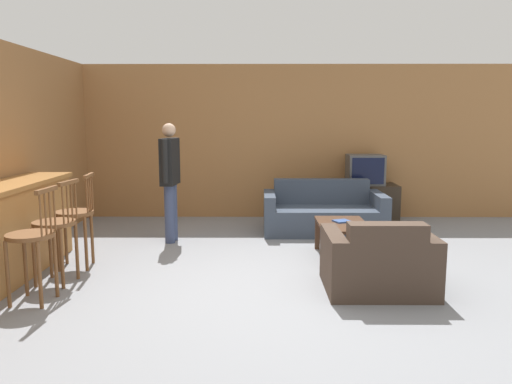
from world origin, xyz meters
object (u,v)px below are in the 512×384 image
bar_chair_mid (56,229)px  coffee_table (342,229)px  bar_chair_far (76,218)px  tv (365,170)px  tv_unit (364,203)px  person_by_window (170,176)px  couch_far (323,214)px  bar_chair_near (32,242)px  book_on_table (342,221)px  armchair_near (378,264)px

bar_chair_mid → coffee_table: bearing=17.2°
bar_chair_far → tv: (3.85, 2.65, 0.29)m
bar_chair_mid → tv_unit: bar_chair_mid is taller
coffee_table → person_by_window: bearing=159.9°
couch_far → person_by_window: person_by_window is taller
bar_chair_near → bar_chair_far: (-0.00, 1.11, 0.00)m
bar_chair_near → book_on_table: size_ratio=4.54×
bar_chair_mid → tv: tv is taller
couch_far → coffee_table: bearing=-88.1°
tv → couch_far: bearing=-134.6°
bar_chair_near → armchair_near: size_ratio=1.04×
person_by_window → bar_chair_far: bearing=-125.5°
tv_unit → bar_chair_far: bearing=-145.4°
coffee_table → tv: bearing=71.9°
armchair_near → book_on_table: size_ratio=4.38×
bar_chair_near → armchair_near: 3.31m
bar_chair_near → coffee_table: size_ratio=1.17×
armchair_near → bar_chair_mid: bearing=176.4°
armchair_near → person_by_window: person_by_window is taller
tv_unit → book_on_table: tv_unit is taller
book_on_table → bar_chair_near: bearing=-153.1°
tv → person_by_window: bearing=-154.4°
bar_chair_near → tv_unit: bearing=44.3°
tv → bar_chair_near: bearing=-135.7°
armchair_near → person_by_window: bearing=140.4°
bar_chair_near → tv: 5.38m
coffee_table → tv_unit: tv_unit is taller
bar_chair_far → couch_far: size_ratio=0.60×
bar_chair_mid → book_on_table: (3.11, 1.03, -0.13)m
couch_far → book_on_table: bearing=-88.0°
bar_chair_near → coffee_table: (3.11, 1.51, -0.21)m
bar_chair_far → tv_unit: bar_chair_far is taller
bar_chair_mid → armchair_near: 3.30m
bar_chair_mid → book_on_table: size_ratio=4.54×
couch_far → tv_unit: size_ratio=1.66×
bar_chair_near → tv_unit: bar_chair_near is taller
couch_far → armchair_near: 2.63m
coffee_table → tv_unit: size_ratio=0.86×
bar_chair_mid → person_by_window: person_by_window is taller
bar_chair_far → book_on_table: size_ratio=4.54×
coffee_table → person_by_window: person_by_window is taller
bar_chair_far → armchair_near: bar_chair_far is taller
coffee_table → bar_chair_mid: bearing=-162.8°
tv_unit → coffee_table: bearing=-108.1°
tv_unit → person_by_window: person_by_window is taller
armchair_near → tv: tv is taller
armchair_near → book_on_table: 1.26m
bar_chair_far → tv_unit: 4.68m
armchair_near → tv: (0.57, 3.42, 0.59)m
tv → bar_chair_far: bearing=-145.4°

